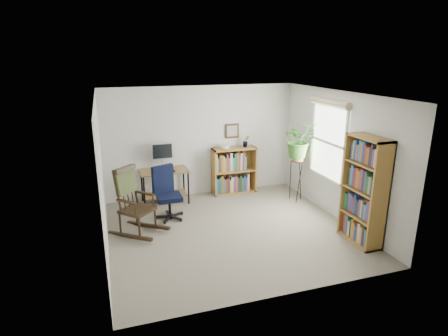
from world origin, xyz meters
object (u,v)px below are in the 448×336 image
object	(u,v)px
desk	(165,186)
office_chair	(169,193)
rocking_chair	(137,201)
low_bookshelf	(234,170)
tall_bookshelf	(364,191)

from	to	relation	value
desk	office_chair	bearing A→B (deg)	-93.61
office_chair	rocking_chair	xyz separation A→B (m)	(-0.63, -0.43, 0.09)
office_chair	low_bookshelf	xyz separation A→B (m)	(1.64, 0.98, 0.00)
office_chair	tall_bookshelf	distance (m)	3.45
tall_bookshelf	rocking_chair	bearing A→B (deg)	157.43
desk	rocking_chair	world-z (taller)	rocking_chair
low_bookshelf	rocking_chair	bearing A→B (deg)	-148.14
low_bookshelf	tall_bookshelf	distance (m)	3.14
rocking_chair	tall_bookshelf	world-z (taller)	tall_bookshelf
tall_bookshelf	office_chair	bearing A→B (deg)	146.68
office_chair	tall_bookshelf	world-z (taller)	tall_bookshelf
desk	low_bookshelf	size ratio (longest dim) A/B	0.95
desk	low_bookshelf	distance (m)	1.60
office_chair	desk	bearing A→B (deg)	64.24
desk	tall_bookshelf	world-z (taller)	tall_bookshelf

